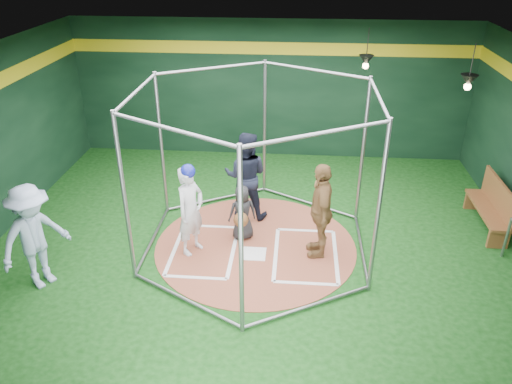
# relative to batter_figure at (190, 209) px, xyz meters

# --- Properties ---
(room_shell) EXTENTS (10.10, 9.10, 3.53)m
(room_shell) POSITION_rel_batter_figure_xyz_m (1.15, 0.28, 0.87)
(room_shell) COLOR #0C350C
(room_shell) RESTS_ON ground
(clay_disc) EXTENTS (3.80, 3.80, 0.01)m
(clay_disc) POSITION_rel_batter_figure_xyz_m (1.15, 0.27, -0.88)
(clay_disc) COLOR #9A4E38
(clay_disc) RESTS_ON ground
(home_plate) EXTENTS (0.43, 0.43, 0.01)m
(home_plate) POSITION_rel_batter_figure_xyz_m (1.15, -0.03, -0.87)
(home_plate) COLOR white
(home_plate) RESTS_ON clay_disc
(batter_box_left) EXTENTS (1.17, 1.77, 0.01)m
(batter_box_left) POSITION_rel_batter_figure_xyz_m (0.20, 0.02, -0.87)
(batter_box_left) COLOR white
(batter_box_left) RESTS_ON clay_disc
(batter_box_right) EXTENTS (1.17, 1.77, 0.01)m
(batter_box_right) POSITION_rel_batter_figure_xyz_m (2.10, 0.02, -0.87)
(batter_box_right) COLOR white
(batter_box_right) RESTS_ON clay_disc
(batting_cage) EXTENTS (4.05, 4.67, 3.00)m
(batting_cage) POSITION_rel_batter_figure_xyz_m (1.15, 0.27, 0.61)
(batting_cage) COLOR gray
(batting_cage) RESTS_ON ground
(pendant_lamp_near) EXTENTS (0.34, 0.34, 0.90)m
(pendant_lamp_near) POSITION_rel_batter_figure_xyz_m (3.35, 3.87, 1.85)
(pendant_lamp_near) COLOR black
(pendant_lamp_near) RESTS_ON room_shell
(pendant_lamp_far) EXTENTS (0.34, 0.34, 0.90)m
(pendant_lamp_far) POSITION_rel_batter_figure_xyz_m (5.15, 2.27, 1.85)
(pendant_lamp_far) COLOR black
(pendant_lamp_far) RESTS_ON room_shell
(batter_figure) EXTENTS (0.65, 0.74, 1.76)m
(batter_figure) POSITION_rel_batter_figure_xyz_m (0.00, 0.00, 0.00)
(batter_figure) COLOR silver
(batter_figure) RESTS_ON clay_disc
(visitor_leopard) EXTENTS (0.50, 1.08, 1.80)m
(visitor_leopard) POSITION_rel_batter_figure_xyz_m (2.33, 0.13, 0.02)
(visitor_leopard) COLOR #AC7F49
(visitor_leopard) RESTS_ON clay_disc
(catcher_figure) EXTENTS (0.62, 0.64, 1.10)m
(catcher_figure) POSITION_rel_batter_figure_xyz_m (0.88, 0.51, -0.33)
(catcher_figure) COLOR black
(catcher_figure) RESTS_ON clay_disc
(umpire) EXTENTS (0.94, 0.76, 1.84)m
(umpire) POSITION_rel_batter_figure_xyz_m (0.86, 1.39, 0.05)
(umpire) COLOR black
(umpire) RESTS_ON clay_disc
(bystander_blue) EXTENTS (1.21, 1.37, 1.84)m
(bystander_blue) POSITION_rel_batter_figure_xyz_m (-2.32, -1.17, 0.03)
(bystander_blue) COLOR #9FB3D3
(bystander_blue) RESTS_ON ground
(dugout_bench) EXTENTS (0.40, 1.71, 1.00)m
(dugout_bench) POSITION_rel_batter_figure_xyz_m (5.78, 1.35, -0.38)
(dugout_bench) COLOR brown
(dugout_bench) RESTS_ON ground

